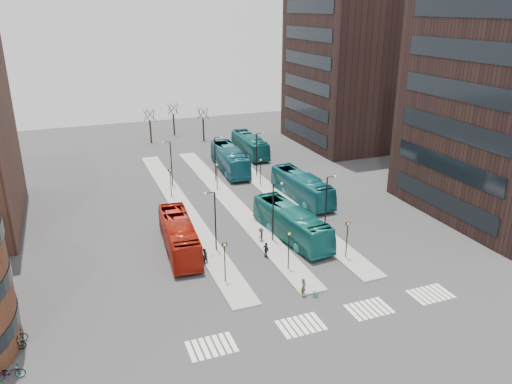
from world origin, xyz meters
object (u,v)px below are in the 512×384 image
object	(u,v)px
commuter_b	(266,250)
red_bus	(179,235)
commuter_c	(261,235)
suitcase	(315,294)
commuter_a	(204,256)
teal_bus_b	(230,159)
teal_bus_a	(291,223)
bicycle_far	(13,336)
teal_bus_c	(302,187)
bicycle_mid	(12,345)
teal_bus_d	(250,145)
traveller	(304,287)
bicycle_near	(9,372)

from	to	relation	value
commuter_b	red_bus	bearing A→B (deg)	43.45
commuter_c	suitcase	bearing A→B (deg)	37.72
commuter_a	commuter_b	size ratio (longest dim) A/B	1.03
teal_bus_b	commuter_c	distance (m)	23.90
red_bus	teal_bus_a	bearing A→B (deg)	-2.47
red_bus	bicycle_far	size ratio (longest dim) A/B	6.05
bicycle_far	teal_bus_a	bearing A→B (deg)	-67.69
teal_bus_c	commuter_c	distance (m)	13.10
commuter_a	commuter_c	xyz separation A→B (m)	(6.63, 2.46, -0.05)
commuter_b	commuter_c	size ratio (longest dim) A/B	1.04
suitcase	teal_bus_b	distance (m)	34.93
red_bus	bicycle_mid	bearing A→B (deg)	-138.19
teal_bus_b	commuter_a	xyz separation A→B (m)	(-11.06, -25.92, -0.96)
red_bus	teal_bus_d	size ratio (longest dim) A/B	0.99
teal_bus_c	suitcase	bearing A→B (deg)	-116.64
red_bus	teal_bus_d	world-z (taller)	teal_bus_d
commuter_c	bicycle_mid	xyz separation A→B (m)	(-22.43, -9.80, -0.21)
bicycle_far	teal_bus_c	bearing A→B (deg)	-56.25
traveller	bicycle_far	size ratio (longest dim) A/B	0.86
teal_bus_d	teal_bus_a	bearing A→B (deg)	-101.32
commuter_b	bicycle_near	world-z (taller)	commuter_b
commuter_b	bicycle_far	distance (m)	22.35
commuter_c	bicycle_mid	size ratio (longest dim) A/B	0.83
suitcase	commuter_b	bearing A→B (deg)	120.72
suitcase	teal_bus_c	world-z (taller)	teal_bus_c
red_bus	bicycle_mid	xyz separation A→B (m)	(-14.29, -10.95, -1.06)
red_bus	bicycle_far	world-z (taller)	red_bus
red_bus	commuter_c	distance (m)	8.27
red_bus	bicycle_far	bearing A→B (deg)	-140.90
suitcase	commuter_c	world-z (taller)	commuter_c
red_bus	traveller	world-z (taller)	red_bus
traveller	bicycle_mid	size ratio (longest dim) A/B	0.91
bicycle_near	teal_bus_d	bearing A→B (deg)	-32.23
teal_bus_d	commuter_c	size ratio (longest dim) A/B	7.86
teal_bus_c	bicycle_mid	xyz separation A→B (m)	(-31.57, -19.15, -1.10)
commuter_a	traveller	bearing A→B (deg)	107.49
bicycle_far	teal_bus_d	bearing A→B (deg)	-35.86
commuter_a	bicycle_far	world-z (taller)	commuter_a
teal_bus_a	bicycle_near	distance (m)	28.63
red_bus	teal_bus_b	bearing A→B (deg)	64.94
traveller	teal_bus_c	bearing A→B (deg)	22.32
suitcase	commuter_a	xyz separation A→B (m)	(-7.02, 8.74, 0.54)
red_bus	bicycle_near	distance (m)	19.97
teal_bus_a	commuter_a	xyz separation A→B (m)	(-9.91, -2.24, -0.87)
traveller	bicycle_near	xyz separation A→B (m)	(-21.98, -2.07, -0.31)
suitcase	commuter_b	size ratio (longest dim) A/B	0.32
teal_bus_a	teal_bus_d	distance (m)	31.33
teal_bus_a	commuter_c	world-z (taller)	teal_bus_a
suitcase	red_bus	xyz separation A→B (m)	(-8.54, 12.35, 1.35)
teal_bus_a	bicycle_near	size ratio (longest dim) A/B	6.25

